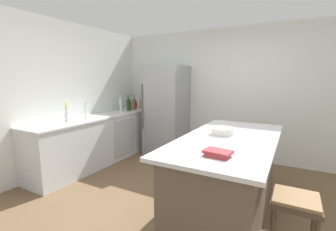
# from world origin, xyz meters

# --- Properties ---
(ground_plane) EXTENTS (7.20, 7.20, 0.00)m
(ground_plane) POSITION_xyz_m (0.00, 0.00, 0.00)
(ground_plane) COLOR brown
(wall_rear) EXTENTS (6.00, 0.10, 2.60)m
(wall_rear) POSITION_xyz_m (0.00, 2.25, 1.30)
(wall_rear) COLOR silver
(wall_rear) RESTS_ON ground_plane
(wall_left) EXTENTS (0.10, 6.00, 2.60)m
(wall_left) POSITION_xyz_m (-2.45, 0.00, 1.30)
(wall_left) COLOR silver
(wall_left) RESTS_ON ground_plane
(counter_run_left) EXTENTS (0.66, 2.81, 0.91)m
(counter_run_left) POSITION_xyz_m (-2.09, 0.71, 0.45)
(counter_run_left) COLOR silver
(counter_run_left) RESTS_ON ground_plane
(kitchen_island) EXTENTS (1.03, 2.15, 0.93)m
(kitchen_island) POSITION_xyz_m (0.53, 0.19, 0.47)
(kitchen_island) COLOR brown
(kitchen_island) RESTS_ON ground_plane
(refrigerator) EXTENTS (0.79, 0.78, 1.88)m
(refrigerator) POSITION_xyz_m (-1.23, 1.83, 0.94)
(refrigerator) COLOR #93969B
(refrigerator) RESTS_ON ground_plane
(bar_stool) EXTENTS (0.36, 0.36, 0.67)m
(bar_stool) POSITION_xyz_m (1.24, -0.43, 0.55)
(bar_stool) COLOR #473828
(bar_stool) RESTS_ON ground_plane
(sink_faucet) EXTENTS (0.15, 0.05, 0.30)m
(sink_faucet) POSITION_xyz_m (-2.13, 0.45, 1.07)
(sink_faucet) COLOR silver
(sink_faucet) RESTS_ON counter_run_left
(flower_vase) EXTENTS (0.07, 0.07, 0.32)m
(flower_vase) POSITION_xyz_m (-2.12, 0.04, 1.01)
(flower_vase) COLOR silver
(flower_vase) RESTS_ON counter_run_left
(olive_oil_bottle) EXTENTS (0.06, 0.06, 0.31)m
(olive_oil_bottle) POSITION_xyz_m (-2.00, 2.01, 1.03)
(olive_oil_bottle) COLOR olive
(olive_oil_bottle) RESTS_ON counter_run_left
(hot_sauce_bottle) EXTENTS (0.05, 0.05, 0.20)m
(hot_sauce_bottle) POSITION_xyz_m (-2.09, 1.91, 0.99)
(hot_sauce_bottle) COLOR red
(hot_sauce_bottle) RESTS_ON counter_run_left
(vinegar_bottle) EXTENTS (0.05, 0.05, 0.32)m
(vinegar_bottle) POSITION_xyz_m (-2.06, 1.81, 1.03)
(vinegar_bottle) COLOR #994C23
(vinegar_bottle) RESTS_ON counter_run_left
(gin_bottle) EXTENTS (0.07, 0.07, 0.32)m
(gin_bottle) POSITION_xyz_m (-2.08, 1.71, 1.03)
(gin_bottle) COLOR #8CB79E
(gin_bottle) RESTS_ON counter_run_left
(whiskey_bottle) EXTENTS (0.08, 0.08, 0.25)m
(whiskey_bottle) POSITION_xyz_m (-2.04, 1.62, 1.01)
(whiskey_bottle) COLOR brown
(whiskey_bottle) RESTS_ON counter_run_left
(wine_bottle) EXTENTS (0.07, 0.07, 0.34)m
(wine_bottle) POSITION_xyz_m (-2.01, 1.52, 1.04)
(wine_bottle) COLOR #19381E
(wine_bottle) RESTS_ON counter_run_left
(soda_bottle) EXTENTS (0.07, 0.07, 0.36)m
(soda_bottle) POSITION_xyz_m (-2.14, 1.43, 1.05)
(soda_bottle) COLOR silver
(soda_bottle) RESTS_ON counter_run_left
(cookbook_stack) EXTENTS (0.26, 0.19, 0.05)m
(cookbook_stack) POSITION_xyz_m (0.61, -0.51, 0.96)
(cookbook_stack) COLOR #A83338
(cookbook_stack) RESTS_ON kitchen_island
(mixing_bowl) EXTENTS (0.27, 0.27, 0.09)m
(mixing_bowl) POSITION_xyz_m (0.41, 0.31, 0.97)
(mixing_bowl) COLOR silver
(mixing_bowl) RESTS_ON kitchen_island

